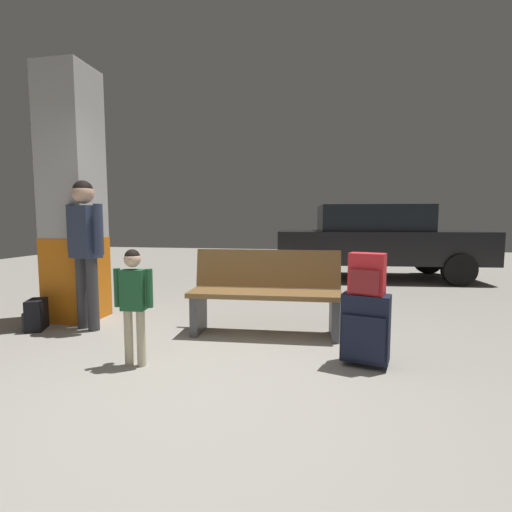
{
  "coord_description": "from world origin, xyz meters",
  "views": [
    {
      "loc": [
        0.84,
        -2.39,
        1.21
      ],
      "look_at": [
        0.17,
        1.3,
        0.85
      ],
      "focal_mm": 26.23,
      "sensor_mm": 36.0,
      "label": 1
    }
  ],
  "objects": [
    {
      "name": "bench",
      "position": [
        0.24,
        1.5,
        0.44
      ],
      "size": [
        1.62,
        0.6,
        0.89
      ],
      "color": "brown",
      "rests_on": "ground_plane"
    },
    {
      "name": "suitcase",
      "position": [
        1.2,
        0.74,
        0.32
      ],
      "size": [
        0.42,
        0.31,
        0.6
      ],
      "color": "#191E33",
      "rests_on": "ground_plane"
    },
    {
      "name": "child",
      "position": [
        -0.69,
        0.4,
        0.6
      ],
      "size": [
        0.33,
        0.19,
        0.98
      ],
      "color": "beige",
      "rests_on": "ground_plane"
    },
    {
      "name": "structural_pillar",
      "position": [
        -2.12,
        1.67,
        1.48
      ],
      "size": [
        0.57,
        0.57,
        2.99
      ],
      "color": "orange",
      "rests_on": "ground_plane"
    },
    {
      "name": "ground_plane",
      "position": [
        0.0,
        4.0,
        -0.05
      ],
      "size": [
        18.0,
        18.0,
        0.1
      ],
      "primitive_type": "cube",
      "color": "gray"
    },
    {
      "name": "adult",
      "position": [
        -1.72,
        1.28,
        1.01
      ],
      "size": [
        0.53,
        0.29,
        1.64
      ],
      "color": "#38383D",
      "rests_on": "ground_plane"
    },
    {
      "name": "backpack_dark_floor",
      "position": [
        -2.27,
        1.16,
        0.17
      ],
      "size": [
        0.27,
        0.32,
        0.34
      ],
      "color": "black",
      "rests_on": "ground_plane"
    },
    {
      "name": "backpack_bright",
      "position": [
        1.2,
        0.74,
        0.77
      ],
      "size": [
        0.32,
        0.26,
        0.34
      ],
      "color": "red",
      "rests_on": "suitcase"
    },
    {
      "name": "parked_car_near",
      "position": [
        1.92,
        5.68,
        0.81
      ],
      "size": [
        4.23,
        2.06,
        1.51
      ],
      "color": "black",
      "rests_on": "ground_plane"
    }
  ]
}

